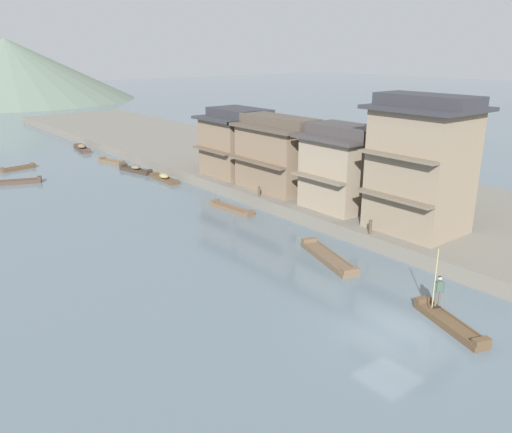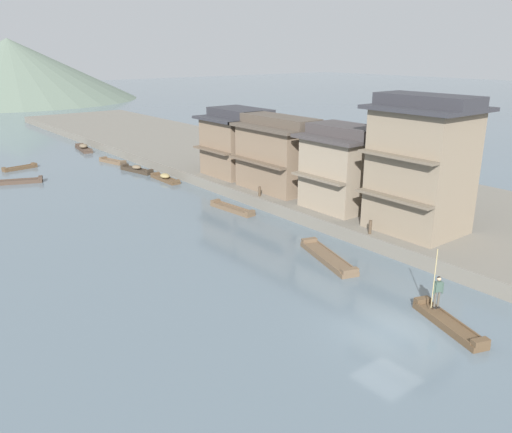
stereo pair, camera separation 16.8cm
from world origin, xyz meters
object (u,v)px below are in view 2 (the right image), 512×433
Objects in this scene: boat_moored_nearest at (84,148)px; boat_crossing_west at (165,178)px; boat_moored_third at (14,182)px; boatman_person at (438,288)px; mooring_post_dock_near at (370,227)px; boat_foreground_poled at (449,324)px; boat_moored_far at (232,209)px; boat_midriver_upstream at (137,169)px; mooring_post_dock_mid at (260,191)px; boat_midriver_drifting at (113,161)px; house_waterfront_nearest at (421,166)px; house_waterfront_second at (345,167)px; house_waterfront_narrow at (240,142)px; boat_upstream_distant at (20,168)px; boat_moored_second at (328,258)px; house_waterfront_tall at (279,154)px.

boat_moored_nearest is 20.61m from boat_crossing_west.
boat_moored_nearest reaches higher than boat_moored_third.
mooring_post_dock_near is at bearing 59.49° from boatman_person.
boat_moored_far is at bearing 82.53° from boat_foreground_poled.
boat_moored_third is at bearing 112.95° from mooring_post_dock_near.
boat_midriver_upstream is 18.16m from mooring_post_dock_mid.
boat_midriver_drifting is 5.90m from boat_midriver_upstream.
mooring_post_dock_mid is (1.63, -12.84, 1.10)m from boat_crossing_west.
house_waterfront_nearest is at bearing 43.61° from boat_foreground_poled.
boat_moored_third is 0.83× the size of house_waterfront_second.
boatman_person is 0.58× the size of boat_moored_nearest.
boatman_person reaches higher than boat_foreground_poled.
house_waterfront_nearest is at bearing -91.88° from house_waterfront_narrow.
boat_moored_nearest is at bearing 86.80° from boat_foreground_poled.
boat_foreground_poled is at bearing -82.26° from boat_upstream_distant.
boat_moored_third reaches higher than boat_moored_far.
boat_moored_nearest is 9.54m from boat_midriver_drifting.
boat_moored_third is 24.84m from mooring_post_dock_mid.
boat_moored_second is at bearing -78.43° from boat_upstream_distant.
boat_moored_second is (1.07, 8.15, -1.38)m from boatman_person.
boat_moored_second is (-1.62, -44.71, -0.12)m from boat_moored_nearest.
boat_midriver_drifting is 24.04m from mooring_post_dock_mid.
house_waterfront_tall reaches higher than boat_crossing_west.
boat_moored_second is 1.10× the size of boat_moored_third.
mooring_post_dock_mid reaches higher than boat_upstream_distant.
mooring_post_dock_mid is at bearing 117.78° from house_waterfront_second.
boatman_person reaches higher than boat_crossing_west.
house_waterfront_nearest is at bearing -69.93° from boat_upstream_distant.
boat_moored_third is at bearing 129.70° from house_waterfront_tall.
house_waterfront_second reaches higher than boat_midriver_upstream.
boat_midriver_drifting is 0.90× the size of boat_crossing_west.
boat_foreground_poled is 38.47m from boat_midriver_upstream.
boat_moored_second is at bearing -92.93° from boat_midriver_upstream.
boatman_person is 0.69× the size of boat_crossing_west.
mooring_post_dock_mid is (-3.68, -7.52, -2.61)m from house_waterfront_narrow.
boat_midriver_upstream is at bearing 99.55° from house_waterfront_nearest.
house_waterfront_tall is (4.97, -17.07, 3.69)m from boat_midriver_upstream.
mooring_post_dock_mid reaches higher than boat_midriver_drifting.
boatman_person is 3.31× the size of mooring_post_dock_near.
house_waterfront_nearest reaches higher than boat_moored_far.
house_waterfront_nearest reaches higher than mooring_post_dock_near.
boat_moored_nearest reaches higher than boat_midriver_upstream.
boat_foreground_poled is 5.53× the size of mooring_post_dock_mid.
mooring_post_dock_mid is (13.62, -20.74, 1.17)m from boat_moored_third.
boat_midriver_upstream reaches higher than boat_crossing_west.
boat_moored_far is 1.16× the size of boat_midriver_drifting.
boat_crossing_west is 12.98m from mooring_post_dock_mid.
mooring_post_dock_near is at bearing -87.42° from boat_moored_nearest.
boat_moored_second is (1.39, 9.10, -0.01)m from boat_foreground_poled.
mooring_post_dock_mid is (-3.02, 12.69, -3.91)m from house_waterfront_nearest.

